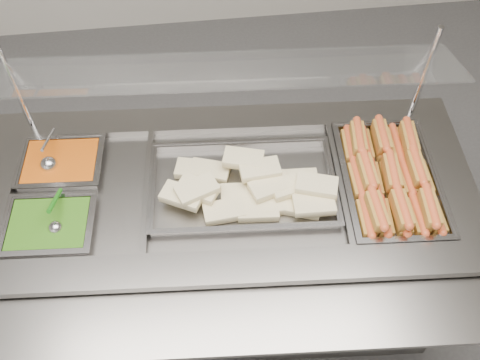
{
  "coord_description": "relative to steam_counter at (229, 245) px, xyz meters",
  "views": [
    {
      "loc": [
        0.02,
        -0.69,
        2.31
      ],
      "look_at": [
        0.15,
        0.42,
        0.85
      ],
      "focal_mm": 40.0,
      "sensor_mm": 36.0,
      "label": 1
    }
  ],
  "objects": [
    {
      "name": "pan_hotdogs",
      "position": [
        0.57,
        -0.04,
        0.38
      ],
      "size": [
        0.35,
        0.53,
        0.09
      ],
      "color": "gray",
      "rests_on": "steam_counter"
    },
    {
      "name": "hotdogs_in_buns",
      "position": [
        0.57,
        -0.05,
        0.42
      ],
      "size": [
        0.3,
        0.49,
        0.11
      ],
      "color": "#96641F",
      "rests_on": "pan_hotdogs"
    },
    {
      "name": "pan_peas",
      "position": [
        -0.6,
        -0.09,
        0.38
      ],
      "size": [
        0.29,
        0.24,
        0.09
      ],
      "color": "gray",
      "rests_on": "steam_counter"
    },
    {
      "name": "ladle",
      "position": [
        -0.62,
        0.16,
        0.42
      ],
      "size": [
        0.06,
        0.19,
        0.12
      ],
      "color": "silver",
      "rests_on": "pan_beans"
    },
    {
      "name": "pan_beans",
      "position": [
        -0.58,
        0.18,
        0.38
      ],
      "size": [
        0.29,
        0.24,
        0.09
      ],
      "color": "gray",
      "rests_on": "steam_counter"
    },
    {
      "name": "serving_spoon",
      "position": [
        -0.57,
        -0.1,
        0.42
      ],
      "size": [
        0.05,
        0.17,
        0.12
      ],
      "color": "silver",
      "rests_on": "pan_peas"
    },
    {
      "name": "tray_rail",
      "position": [
        -0.03,
        -0.47,
        0.37
      ],
      "size": [
        1.67,
        0.46,
        0.05
      ],
      "color": "slate",
      "rests_on": "steam_counter"
    },
    {
      "name": "pan_wraps",
      "position": [
        0.06,
        -0.0,
        0.39
      ],
      "size": [
        0.65,
        0.41,
        0.06
      ],
      "color": "gray",
      "rests_on": "steam_counter"
    },
    {
      "name": "tortilla_wraps",
      "position": [
        0.09,
        -0.04,
        0.43
      ],
      "size": [
        0.61,
        0.32,
        0.09
      ],
      "color": "beige",
      "rests_on": "pan_wraps"
    },
    {
      "name": "sneeze_guard",
      "position": [
        0.01,
        0.2,
        0.75
      ],
      "size": [
        1.53,
        0.38,
        0.4
      ],
      "color": "#B9B9BD",
      "rests_on": "steam_counter"
    },
    {
      "name": "steam_counter",
      "position": [
        0.0,
        0.0,
        0.0
      ],
      "size": [
        1.78,
        0.88,
        0.83
      ],
      "color": "slate",
      "rests_on": "ground"
    }
  ]
}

